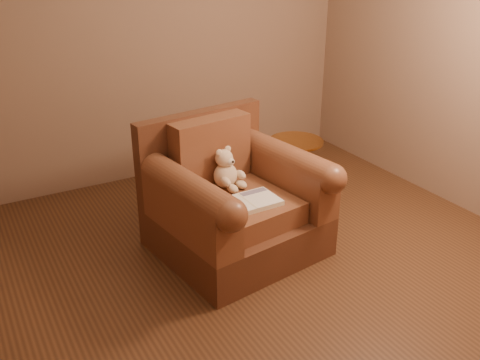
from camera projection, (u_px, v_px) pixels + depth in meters
floor at (266, 267)px, 3.85m from camera, size 4.00×4.00×0.00m
room at (272, 22)px, 3.14m from camera, size 4.02×4.02×2.71m
armchair at (232, 202)px, 3.96m from camera, size 1.22×1.17×0.98m
teddy_bear at (227, 172)px, 3.95m from camera, size 0.23×0.26×0.31m
guidebook at (247, 203)px, 3.71m from camera, size 0.46×0.28×0.04m
side_table at (294, 173)px, 4.54m from camera, size 0.46×0.46×0.64m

